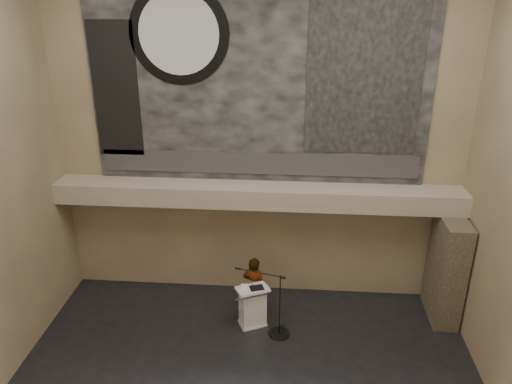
{
  "coord_description": "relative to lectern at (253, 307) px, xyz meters",
  "views": [
    {
      "loc": [
        0.85,
        -7.59,
        7.83
      ],
      "look_at": [
        0.0,
        3.2,
        3.2
      ],
      "focal_mm": 35.0,
      "sensor_mm": 36.0,
      "label": 1
    }
  ],
  "objects": [
    {
      "name": "soffit",
      "position": [
        0.01,
        1.26,
        2.4
      ],
      "size": [
        10.0,
        0.8,
        0.5
      ],
      "primitive_type": "cube",
      "color": "tan",
      "rests_on": "wall_back"
    },
    {
      "name": "stone_pier",
      "position": [
        4.66,
        0.81,
        0.8
      ],
      "size": [
        0.6,
        1.4,
        2.7
      ],
      "primitive_type": "cube",
      "color": "#423628",
      "rests_on": "floor"
    },
    {
      "name": "lectern",
      "position": [
        0.0,
        0.0,
        0.0
      ],
      "size": [
        0.89,
        0.79,
        1.14
      ],
      "rotation": [
        0.0,
        0.0,
        0.43
      ],
      "color": "silver",
      "rests_on": "floor"
    },
    {
      "name": "sprinkler_right",
      "position": [
        1.91,
        1.21,
        2.12
      ],
      "size": [
        0.04,
        0.04,
        0.06
      ],
      "primitive_type": "cylinder",
      "color": "#B2893D",
      "rests_on": "soffit"
    },
    {
      "name": "mic_stand",
      "position": [
        0.63,
        -0.26,
        -0.31
      ],
      "size": [
        1.32,
        0.57,
        1.64
      ],
      "rotation": [
        0.0,
        0.0,
        -0.27
      ],
      "color": "black",
      "rests_on": "floor"
    },
    {
      "name": "sprinkler_left",
      "position": [
        -1.59,
        1.21,
        2.12
      ],
      "size": [
        0.04,
        0.04,
        0.06
      ],
      "primitive_type": "cylinder",
      "color": "#B2893D",
      "rests_on": "soffit"
    },
    {
      "name": "banner_clock_rim",
      "position": [
        -1.79,
        1.59,
        6.15
      ],
      "size": [
        2.3,
        0.02,
        2.3
      ],
      "primitive_type": "cylinder",
      "rotation": [
        1.57,
        0.0,
        0.0
      ],
      "color": "black",
      "rests_on": "banner"
    },
    {
      "name": "banner_brick_print",
      "position": [
        -3.39,
        1.59,
        4.85
      ],
      "size": [
        1.1,
        0.02,
        3.2
      ],
      "primitive_type": "cube",
      "color": "black",
      "rests_on": "banner"
    },
    {
      "name": "banner_building_print",
      "position": [
        2.41,
        1.59,
        5.25
      ],
      "size": [
        2.6,
        0.02,
        3.6
      ],
      "primitive_type": "cube",
      "color": "black",
      "rests_on": "banner"
    },
    {
      "name": "speaker_person",
      "position": [
        -0.0,
        0.49,
        0.26
      ],
      "size": [
        0.67,
        0.54,
        1.62
      ],
      "primitive_type": "imported",
      "rotation": [
        0.0,
        0.0,
        2.86
      ],
      "color": "silver",
      "rests_on": "floor"
    },
    {
      "name": "binder",
      "position": [
        0.11,
        -0.04,
        0.56
      ],
      "size": [
        0.38,
        0.34,
        0.04
      ],
      "primitive_type": "cube",
      "rotation": [
        0.0,
        0.0,
        0.32
      ],
      "color": "black",
      "rests_on": "lectern"
    },
    {
      "name": "banner_text_strip",
      "position": [
        0.01,
        1.59,
        3.1
      ],
      "size": [
        7.76,
        0.02,
        0.55
      ],
      "primitive_type": "cube",
      "color": "#2D2D2D",
      "rests_on": "banner"
    },
    {
      "name": "banner",
      "position": [
        0.01,
        1.63,
        5.15
      ],
      "size": [
        8.0,
        0.05,
        5.0
      ],
      "primitive_type": "cube",
      "color": "black",
      "rests_on": "wall_back"
    },
    {
      "name": "papers",
      "position": [
        -0.18,
        -0.0,
        0.55
      ],
      "size": [
        0.24,
        0.31,
        0.0
      ],
      "primitive_type": "cube",
      "rotation": [
        0.0,
        0.0,
        0.1
      ],
      "color": "white",
      "rests_on": "lectern"
    },
    {
      "name": "banner_clock_face",
      "position": [
        -1.79,
        1.57,
        6.15
      ],
      "size": [
        1.84,
        0.02,
        1.84
      ],
      "primitive_type": "cylinder",
      "rotation": [
        1.57,
        0.0,
        0.0
      ],
      "color": "silver",
      "rests_on": "banner"
    },
    {
      "name": "wall_back",
      "position": [
        0.01,
        1.66,
        3.7
      ],
      "size": [
        10.0,
        0.02,
        8.5
      ],
      "primitive_type": "cube",
      "color": "#7E6750",
      "rests_on": "floor"
    }
  ]
}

